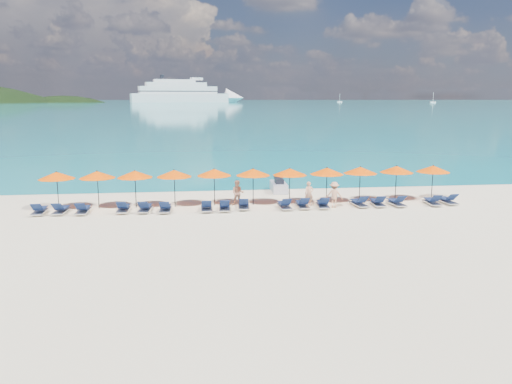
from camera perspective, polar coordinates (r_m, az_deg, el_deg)
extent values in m
plane|color=beige|center=(25.57, 0.80, -3.90)|extent=(1400.00, 1400.00, 0.00)
cube|color=#1FA9B2|center=(684.55, -6.63, 10.23)|extent=(1600.00, 1300.00, 0.01)
ellipsoid|color=black|center=(604.07, -20.96, 6.19)|extent=(162.00, 126.00, 85.50)
cube|color=silver|center=(588.57, -8.68, 10.58)|extent=(112.02, 44.63, 10.03)
cone|color=silver|center=(605.15, -2.42, 10.69)|extent=(26.51, 26.51, 22.07)
cube|color=silver|center=(588.22, -8.91, 11.45)|extent=(89.84, 36.68, 8.03)
cube|color=silver|center=(587.95, -9.12, 12.03)|extent=(70.04, 30.21, 5.02)
cube|color=silver|center=(587.67, -9.33, 12.42)|extent=(47.87, 22.26, 3.51)
cube|color=black|center=(588.21, -8.90, 11.30)|extent=(90.96, 37.13, 0.90)
cube|color=black|center=(588.25, -8.91, 11.64)|extent=(88.72, 36.24, 0.90)
cylinder|color=black|center=(585.36, -10.70, 12.77)|extent=(4.41, 4.41, 5.52)
cube|color=silver|center=(591.20, 9.53, 10.14)|extent=(5.48, 1.83, 1.46)
cylinder|color=silver|center=(591.17, 9.55, 10.60)|extent=(0.33, 0.33, 9.13)
cube|color=silver|center=(565.52, 19.57, 9.65)|extent=(5.84, 1.95, 1.56)
cylinder|color=silver|center=(565.49, 19.60, 10.16)|extent=(0.35, 0.35, 9.73)
cube|color=#AEB0C2|center=(34.75, 2.61, 0.59)|extent=(1.10, 2.68, 0.61)
cube|color=black|center=(34.46, 2.66, 1.25)|extent=(0.59, 1.12, 0.39)
cylinder|color=black|center=(35.30, 2.48, 1.75)|extent=(0.61, 0.09, 0.07)
imported|color=tan|center=(30.28, 6.08, -0.20)|extent=(0.55, 0.38, 1.47)
imported|color=tan|center=(30.14, -2.09, -0.12)|extent=(0.83, 0.58, 1.55)
imported|color=tan|center=(29.96, 8.93, -0.31)|extent=(1.10, 0.74, 1.56)
cylinder|color=black|center=(31.28, -21.72, 0.11)|extent=(0.05, 0.05, 2.20)
cone|color=#FC4F00|center=(31.13, -21.84, 1.77)|extent=(2.10, 2.10, 0.42)
sphere|color=black|center=(31.10, -21.87, 2.17)|extent=(0.08, 0.08, 0.08)
cylinder|color=black|center=(30.78, -17.60, 0.21)|extent=(0.05, 0.05, 2.20)
cone|color=#FC4F00|center=(30.63, -17.70, 1.91)|extent=(2.10, 2.10, 0.42)
sphere|color=black|center=(30.60, -17.72, 2.31)|extent=(0.08, 0.08, 0.08)
cylinder|color=black|center=(30.38, -13.60, 0.29)|extent=(0.05, 0.05, 2.20)
cone|color=#FC4F00|center=(30.23, -13.68, 2.00)|extent=(2.10, 2.10, 0.42)
sphere|color=black|center=(30.20, -13.70, 2.41)|extent=(0.08, 0.08, 0.08)
cylinder|color=black|center=(30.19, -9.28, 0.38)|extent=(0.05, 0.05, 2.20)
cone|color=#FC4F00|center=(30.04, -9.34, 2.11)|extent=(2.10, 2.10, 0.42)
sphere|color=black|center=(30.00, -9.35, 2.52)|extent=(0.08, 0.08, 0.08)
cylinder|color=black|center=(30.31, -4.77, 0.53)|extent=(0.05, 0.05, 2.20)
cone|color=#FC4F00|center=(30.16, -4.80, 2.25)|extent=(2.10, 2.10, 0.42)
sphere|color=black|center=(30.13, -4.81, 2.66)|extent=(0.08, 0.08, 0.08)
cylinder|color=black|center=(30.32, -0.33, 0.57)|extent=(0.05, 0.05, 2.20)
cone|color=#FC4F00|center=(30.17, -0.33, 2.29)|extent=(2.10, 2.10, 0.42)
sphere|color=black|center=(30.14, -0.33, 2.70)|extent=(0.08, 0.08, 0.08)
cylinder|color=black|center=(30.53, 3.86, 0.62)|extent=(0.05, 0.05, 2.20)
cone|color=#FC4F00|center=(30.38, 3.88, 2.32)|extent=(2.10, 2.10, 0.42)
sphere|color=black|center=(30.35, 3.89, 2.74)|extent=(0.08, 0.08, 0.08)
cylinder|color=black|center=(31.07, 8.07, 0.71)|extent=(0.05, 0.05, 2.20)
cone|color=#FC4F00|center=(30.93, 8.12, 2.39)|extent=(2.10, 2.10, 0.42)
sphere|color=black|center=(30.89, 8.13, 2.80)|extent=(0.08, 0.08, 0.08)
cylinder|color=black|center=(31.83, 11.77, 0.83)|extent=(0.05, 0.05, 2.20)
cone|color=#FC4F00|center=(31.69, 11.84, 2.47)|extent=(2.10, 2.10, 0.42)
sphere|color=black|center=(31.66, 11.85, 2.87)|extent=(0.08, 0.08, 0.08)
cylinder|color=black|center=(32.73, 15.69, 0.93)|extent=(0.05, 0.05, 2.20)
cone|color=#FC4F00|center=(32.59, 15.78, 2.52)|extent=(2.10, 2.10, 0.42)
sphere|color=black|center=(32.56, 15.80, 2.90)|extent=(0.08, 0.08, 0.08)
cylinder|color=black|center=(33.62, 19.49, 0.96)|extent=(0.05, 0.05, 2.20)
cone|color=#FC4F00|center=(33.49, 19.59, 2.51)|extent=(2.10, 2.10, 0.42)
sphere|color=black|center=(33.46, 19.62, 2.89)|extent=(0.08, 0.08, 0.08)
cube|color=silver|center=(30.60, -23.48, -2.08)|extent=(0.68, 1.72, 0.06)
cube|color=#102048|center=(30.80, -23.39, -1.69)|extent=(0.59, 1.12, 0.04)
cube|color=#102048|center=(29.99, -23.79, -1.55)|extent=(0.57, 0.56, 0.43)
cube|color=silver|center=(30.27, -21.38, -2.06)|extent=(0.71, 1.73, 0.06)
cube|color=#102048|center=(30.46, -21.26, -1.66)|extent=(0.61, 1.13, 0.04)
cube|color=#102048|center=(29.67, -21.75, -1.52)|extent=(0.58, 0.57, 0.43)
cube|color=silver|center=(29.87, -19.15, -2.07)|extent=(0.62, 1.70, 0.06)
cube|color=#102048|center=(30.08, -19.07, -1.67)|extent=(0.55, 1.10, 0.04)
cube|color=#102048|center=(29.26, -19.43, -1.53)|extent=(0.55, 0.54, 0.43)
cube|color=silver|center=(29.55, -14.91, -1.97)|extent=(0.63, 1.71, 0.06)
cube|color=#102048|center=(29.76, -14.85, -1.56)|extent=(0.56, 1.10, 0.04)
cube|color=#102048|center=(28.93, -15.11, -1.42)|extent=(0.55, 0.54, 0.43)
cube|color=silver|center=(29.33, -12.55, -1.96)|extent=(0.75, 1.74, 0.06)
cube|color=#102048|center=(29.53, -12.48, -1.55)|extent=(0.63, 1.14, 0.04)
cube|color=#102048|center=(28.71, -12.77, -1.40)|extent=(0.59, 0.58, 0.43)
cube|color=silver|center=(29.05, -10.32, -1.99)|extent=(0.66, 1.71, 0.06)
cube|color=#102048|center=(29.26, -10.29, -1.58)|extent=(0.57, 1.11, 0.04)
cube|color=#102048|center=(28.43, -10.43, -1.43)|extent=(0.56, 0.55, 0.43)
cube|color=silver|center=(29.02, -5.67, -1.89)|extent=(0.62, 1.70, 0.06)
cube|color=#102048|center=(29.22, -5.69, -1.47)|extent=(0.55, 1.10, 0.04)
cube|color=#102048|center=(28.39, -5.66, -1.32)|extent=(0.55, 0.54, 0.43)
cube|color=silver|center=(29.04, -3.60, -1.84)|extent=(0.71, 1.73, 0.06)
cube|color=#102048|center=(29.25, -3.60, -1.43)|extent=(0.61, 1.13, 0.04)
cube|color=#102048|center=(28.41, -3.60, -1.28)|extent=(0.58, 0.57, 0.43)
cube|color=silver|center=(29.41, -1.42, -1.66)|extent=(0.76, 1.75, 0.06)
cube|color=#102048|center=(29.62, -1.42, -1.25)|extent=(0.64, 1.14, 0.04)
cube|color=#102048|center=(28.79, -1.41, -1.10)|extent=(0.59, 0.58, 0.43)
cube|color=silver|center=(29.44, 3.27, -1.66)|extent=(0.67, 1.72, 0.06)
cube|color=#102048|center=(29.65, 3.18, -1.26)|extent=(0.58, 1.12, 0.04)
cube|color=#102048|center=(28.83, 3.51, -1.10)|extent=(0.57, 0.55, 0.43)
cube|color=silver|center=(29.73, 5.33, -1.57)|extent=(0.63, 1.70, 0.06)
cube|color=#102048|center=(29.94, 5.24, -1.17)|extent=(0.56, 1.10, 0.04)
cube|color=#102048|center=(29.12, 5.56, -1.01)|extent=(0.55, 0.54, 0.43)
cube|color=silver|center=(29.95, 7.65, -1.53)|extent=(0.78, 1.75, 0.06)
cube|color=#102048|center=(30.15, 7.58, -1.13)|extent=(0.66, 1.15, 0.04)
cube|color=#102048|center=(29.33, 7.83, -0.98)|extent=(0.60, 0.59, 0.43)
cube|color=silver|center=(30.67, 11.67, -1.36)|extent=(0.77, 1.75, 0.06)
cube|color=#102048|center=(30.86, 11.50, -0.98)|extent=(0.64, 1.14, 0.04)
cube|color=#102048|center=(30.10, 12.11, -0.82)|extent=(0.60, 0.58, 0.43)
cube|color=silver|center=(31.03, 13.69, -1.31)|extent=(0.72, 1.73, 0.06)
cube|color=#102048|center=(31.23, 13.58, -0.93)|extent=(0.62, 1.13, 0.04)
cube|color=#102048|center=(30.43, 14.03, -0.77)|extent=(0.58, 0.57, 0.43)
cube|color=silver|center=(31.37, 15.72, -1.28)|extent=(0.74, 1.74, 0.06)
cube|color=#102048|center=(31.56, 15.53, -0.90)|extent=(0.63, 1.14, 0.04)
cube|color=#102048|center=(30.81, 16.21, -0.74)|extent=(0.59, 0.58, 0.43)
cube|color=silver|center=(32.29, 19.48, -1.16)|extent=(0.70, 1.73, 0.06)
cube|color=#102048|center=(32.48, 19.32, -0.79)|extent=(0.60, 1.13, 0.04)
cube|color=#102048|center=(31.71, 19.92, -0.64)|extent=(0.58, 0.56, 0.43)
cube|color=silver|center=(32.96, 21.00, -1.03)|extent=(0.71, 1.73, 0.06)
cube|color=#102048|center=(33.14, 20.80, -0.67)|extent=(0.61, 1.13, 0.04)
cube|color=#102048|center=(32.42, 21.54, -0.51)|extent=(0.58, 0.56, 0.43)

